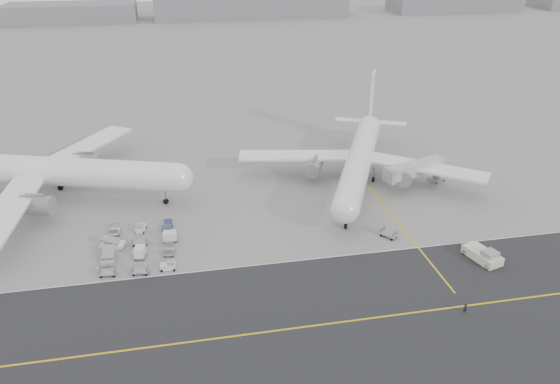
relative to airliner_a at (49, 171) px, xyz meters
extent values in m
plane|color=gray|center=(32.32, -29.08, -5.66)|extent=(700.00, 700.00, 0.00)
cube|color=#2A2A2C|center=(37.32, -47.08, -5.65)|extent=(220.00, 32.00, 0.02)
cube|color=gold|center=(37.32, -47.08, -5.63)|extent=(220.00, 0.30, 0.01)
cube|color=silver|center=(37.32, -31.28, -5.63)|extent=(220.00, 0.25, 0.01)
cube|color=gold|center=(62.32, -24.08, -5.64)|extent=(0.30, 40.00, 0.01)
cylinder|color=white|center=(1.37, -0.45, 0.02)|extent=(47.62, 20.26, 5.54)
sphere|color=white|center=(24.32, -7.95, 0.02)|extent=(5.42, 5.42, 5.42)
cube|color=white|center=(-4.28, -13.94, -0.67)|extent=(7.77, 26.85, 0.45)
cube|color=white|center=(4.78, 13.77, -0.67)|extent=(19.07, 25.58, 0.45)
cylinder|color=gray|center=(-0.62, -10.33, -2.06)|extent=(6.66, 5.09, 3.43)
cylinder|color=gray|center=(5.60, 8.70, -2.06)|extent=(6.66, 5.09, 3.43)
cylinder|color=black|center=(21.52, -7.03, -5.13)|extent=(1.15, 0.80, 1.04)
cylinder|color=black|center=(-1.34, -3.06, -5.13)|extent=(1.15, 0.80, 1.04)
cylinder|color=black|center=(0.72, 3.26, -5.13)|extent=(1.15, 0.80, 1.04)
cylinder|color=gray|center=(21.52, -7.03, -3.68)|extent=(0.36, 0.36, 2.91)
cylinder|color=white|center=(60.53, -5.30, -0.50)|extent=(23.01, 41.93, 5.03)
sphere|color=white|center=(51.31, -25.21, -0.50)|extent=(4.93, 4.93, 4.93)
cone|color=white|center=(70.20, 15.58, -0.12)|extent=(7.71, 9.67, 4.53)
cube|color=white|center=(70.43, 16.06, 6.83)|extent=(2.48, 4.58, 10.70)
cube|color=white|center=(66.53, 18.16, 0.00)|extent=(8.30, 5.56, 0.25)
cube|color=white|center=(74.55, 14.45, 0.00)|extent=(8.30, 5.56, 0.25)
cube|color=white|center=(48.96, 1.24, -1.13)|extent=(24.66, 9.79, 0.45)
cube|color=white|center=(73.00, -9.90, -1.13)|extent=(22.11, 19.27, 0.45)
cylinder|color=gray|center=(51.83, -2.45, -2.39)|extent=(5.08, 6.17, 3.12)
cylinder|color=gray|center=(68.34, -10.10, -2.39)|extent=(5.08, 6.17, 3.12)
cylinder|color=black|center=(52.44, -22.78, -5.11)|extent=(0.91, 1.20, 1.09)
cylinder|color=black|center=(58.47, -2.58, -5.11)|extent=(0.91, 1.20, 1.09)
cylinder|color=black|center=(63.95, -5.11, -5.11)|extent=(0.91, 1.20, 1.09)
cylinder|color=gray|center=(52.44, -22.78, -3.79)|extent=(0.36, 0.36, 2.64)
cube|color=beige|center=(70.66, -36.70, -4.81)|extent=(4.55, 6.73, 1.39)
cube|color=#96979C|center=(71.04, -38.03, -3.77)|extent=(2.64, 2.51, 0.89)
cylinder|color=gray|center=(69.62, -33.07, -5.16)|extent=(0.86, 2.52, 0.16)
cylinder|color=black|center=(70.07, -39.34, -5.21)|extent=(0.63, 0.97, 0.89)
cylinder|color=black|center=(72.55, -38.63, -5.21)|extent=(0.63, 0.97, 0.89)
cylinder|color=black|center=(68.76, -34.76, -5.21)|extent=(0.63, 0.97, 0.89)
cylinder|color=black|center=(71.25, -34.05, -5.21)|extent=(0.63, 0.97, 0.89)
cylinder|color=gray|center=(76.92, -7.32, -3.80)|extent=(1.49, 1.49, 3.72)
cube|color=#96979C|center=(76.92, -7.32, -5.33)|extent=(3.09, 3.09, 0.65)
cube|color=silver|center=(70.80, -9.53, -1.38)|extent=(14.00, 7.18, 2.42)
cube|color=#96979C|center=(64.51, -11.80, -1.38)|extent=(2.06, 3.18, 2.79)
cylinder|color=black|center=(77.54, -6.01, -5.38)|extent=(0.45, 0.62, 0.56)
imported|color=black|center=(61.47, -48.44, -4.87)|extent=(0.61, 0.44, 1.57)
camera|label=1|loc=(24.95, -102.50, 41.97)|focal=35.00mm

